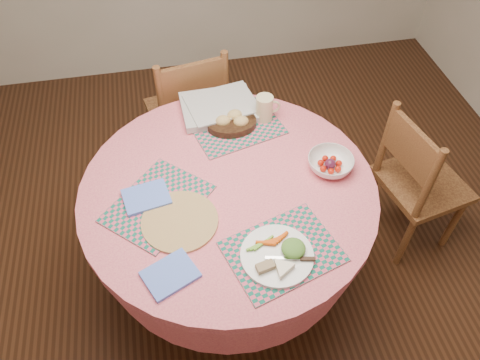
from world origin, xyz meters
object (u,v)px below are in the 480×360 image
(chair_back, at_px, (190,113))
(latte_mug, at_px, (265,108))
(dining_table, at_px, (229,215))
(dinner_plate, at_px, (279,255))
(bread_bowl, at_px, (232,122))
(fruit_bowl, at_px, (330,164))
(wicker_trivet, at_px, (180,221))
(chair_right, at_px, (416,181))

(chair_back, relative_size, latte_mug, 7.37)
(latte_mug, bearing_deg, dining_table, -122.50)
(chair_back, height_order, dinner_plate, chair_back)
(bread_bowl, height_order, latte_mug, latte_mug)
(fruit_bowl, bearing_deg, wicker_trivet, -166.36)
(dinner_plate, bearing_deg, chair_right, 29.40)
(dining_table, relative_size, wicker_trivet, 4.13)
(wicker_trivet, relative_size, dinner_plate, 1.11)
(bread_bowl, relative_size, fruit_bowl, 1.01)
(chair_back, distance_m, fruit_bowl, 1.01)
(chair_back, relative_size, wicker_trivet, 3.05)
(chair_back, distance_m, dinner_plate, 1.25)
(wicker_trivet, bearing_deg, chair_back, 81.91)
(chair_right, distance_m, latte_mug, 0.87)
(chair_back, height_order, wicker_trivet, chair_back)
(dinner_plate, height_order, latte_mug, latte_mug)
(fruit_bowl, bearing_deg, chair_right, 9.37)
(wicker_trivet, bearing_deg, dining_table, 33.43)
(fruit_bowl, bearing_deg, latte_mug, 118.71)
(wicker_trivet, height_order, bread_bowl, bread_bowl)
(wicker_trivet, distance_m, bread_bowl, 0.58)
(chair_right, xyz_separation_m, wicker_trivet, (-1.19, -0.25, 0.30))
(dinner_plate, xyz_separation_m, latte_mug, (0.12, 0.76, 0.05))
(dinner_plate, bearing_deg, bread_bowl, 92.93)
(latte_mug, bearing_deg, chair_right, -20.75)
(chair_back, height_order, bread_bowl, chair_back)
(dining_table, bearing_deg, fruit_bowl, 2.24)
(dining_table, distance_m, fruit_bowl, 0.50)
(wicker_trivet, height_order, fruit_bowl, fruit_bowl)
(chair_right, distance_m, dinner_plate, 1.03)
(bread_bowl, bearing_deg, chair_right, -15.73)
(chair_back, relative_size, bread_bowl, 3.98)
(chair_right, height_order, bread_bowl, chair_right)
(dinner_plate, bearing_deg, chair_back, 99.46)
(chair_right, bearing_deg, dinner_plate, 107.80)
(chair_right, relative_size, latte_mug, 7.00)
(bread_bowl, bearing_deg, dinner_plate, -87.07)
(bread_bowl, bearing_deg, latte_mug, 9.18)
(bread_bowl, xyz_separation_m, latte_mug, (0.16, 0.03, 0.04))
(dinner_plate, bearing_deg, latte_mug, 80.79)
(dining_table, bearing_deg, dinner_plate, -72.25)
(fruit_bowl, bearing_deg, dining_table, -177.76)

